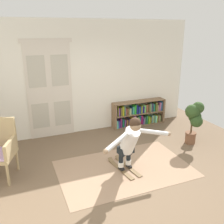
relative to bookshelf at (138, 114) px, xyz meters
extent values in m
plane|color=brown|center=(-1.52, -2.39, -0.33)|extent=(7.20, 7.20, 0.00)
cube|color=silver|center=(-1.52, 0.21, 1.12)|extent=(6.00, 0.10, 2.90)
cube|color=beige|center=(-2.69, 0.16, 0.85)|extent=(0.55, 0.04, 2.35)
cube|color=#B6B1A0|center=(-2.69, 0.14, 1.36)|extent=(0.41, 0.01, 0.76)
cube|color=#B6B1A0|center=(-2.69, 0.14, 0.26)|extent=(0.41, 0.01, 0.64)
cube|color=beige|center=(-2.14, 0.16, 0.85)|extent=(0.55, 0.04, 2.35)
cube|color=#B6B1A0|center=(-2.14, 0.14, 1.36)|extent=(0.41, 0.01, 0.76)
cube|color=#B6B1A0|center=(-2.14, 0.14, 0.26)|extent=(0.41, 0.01, 0.64)
cube|color=beige|center=(-2.42, 0.16, 2.07)|extent=(1.22, 0.04, 0.10)
cube|color=#99795E|center=(-1.38, -2.04, -0.33)|extent=(2.60, 1.67, 0.01)
cube|color=brown|center=(-0.76, 0.00, 0.03)|extent=(0.04, 0.30, 0.72)
cube|color=brown|center=(0.78, 0.00, 0.03)|extent=(0.04, 0.30, 0.72)
cube|color=brown|center=(0.01, 0.00, -0.32)|extent=(1.54, 0.30, 0.02)
cube|color=brown|center=(0.01, 0.00, 0.03)|extent=(1.54, 0.30, 0.02)
cube|color=brown|center=(0.01, 0.00, 0.38)|extent=(1.54, 0.30, 0.02)
cube|color=#57B8A3|center=(-0.71, -0.02, -0.20)|extent=(0.06, 0.22, 0.22)
cube|color=#4935AB|center=(-0.63, 0.00, -0.21)|extent=(0.04, 0.20, 0.20)
cube|color=#742662|center=(-0.57, -0.02, -0.17)|extent=(0.03, 0.17, 0.27)
cube|color=#136041|center=(-0.50, 0.02, -0.19)|extent=(0.05, 0.20, 0.24)
cube|color=#7C4082|center=(-0.44, 0.02, -0.20)|extent=(0.04, 0.19, 0.21)
cube|color=brown|center=(-0.38, 0.02, -0.21)|extent=(0.04, 0.21, 0.20)
cube|color=#362E50|center=(-0.32, 0.01, -0.20)|extent=(0.03, 0.24, 0.23)
cube|color=navy|center=(-0.29, 0.01, -0.22)|extent=(0.03, 0.16, 0.18)
cube|color=gold|center=(-0.22, -0.02, -0.19)|extent=(0.05, 0.20, 0.24)
cube|color=#975392|center=(-0.14, 0.00, -0.17)|extent=(0.06, 0.20, 0.28)
cube|color=#5F9872|center=(-0.08, 0.02, -0.22)|extent=(0.06, 0.23, 0.19)
cube|color=#498D43|center=(-0.02, 0.00, -0.19)|extent=(0.06, 0.21, 0.24)
cube|color=#196699|center=(0.04, 0.00, -0.18)|extent=(0.03, 0.14, 0.27)
cube|color=#9B1852|center=(0.10, 0.01, -0.17)|extent=(0.05, 0.15, 0.27)
cube|color=#5F4381|center=(0.14, -0.01, -0.21)|extent=(0.03, 0.21, 0.19)
cube|color=#4C7664|center=(0.18, 0.00, -0.20)|extent=(0.03, 0.19, 0.22)
cube|color=#277747|center=(0.24, 0.00, -0.19)|extent=(0.04, 0.22, 0.24)
cube|color=#62A31F|center=(0.31, -0.01, -0.20)|extent=(0.05, 0.23, 0.22)
cube|color=brown|center=(0.37, 0.01, -0.22)|extent=(0.06, 0.24, 0.18)
cube|color=#609A9D|center=(0.43, -0.02, -0.19)|extent=(0.03, 0.15, 0.24)
cube|color=#96B675|center=(0.48, -0.01, -0.21)|extent=(0.04, 0.15, 0.21)
cube|color=#6EC2A1|center=(0.54, -0.02, -0.21)|extent=(0.04, 0.22, 0.20)
cube|color=#94C831|center=(0.59, -0.01, -0.20)|extent=(0.03, 0.18, 0.21)
cube|color=brown|center=(0.64, -0.02, -0.20)|extent=(0.04, 0.19, 0.21)
cube|color=#729753|center=(0.70, -0.01, -0.22)|extent=(0.05, 0.15, 0.19)
cube|color=#68539A|center=(-0.72, 0.00, 0.14)|extent=(0.03, 0.20, 0.20)
cube|color=#52560D|center=(-0.68, -0.01, 0.19)|extent=(0.03, 0.20, 0.30)
cube|color=#714196|center=(-0.63, -0.01, 0.15)|extent=(0.04, 0.16, 0.22)
cube|color=brown|center=(-0.57, 0.01, 0.16)|extent=(0.04, 0.24, 0.24)
cube|color=#919E18|center=(-0.52, -0.02, 0.18)|extent=(0.05, 0.19, 0.27)
cube|color=#395C5B|center=(-0.47, -0.02, 0.18)|extent=(0.04, 0.19, 0.28)
cube|color=#A74D4F|center=(-0.43, 0.00, 0.14)|extent=(0.03, 0.18, 0.20)
cube|color=brown|center=(-0.38, 0.01, 0.13)|extent=(0.05, 0.24, 0.19)
cube|color=#9CB66F|center=(-0.31, -0.01, 0.13)|extent=(0.06, 0.21, 0.19)
cube|color=navy|center=(-0.24, 0.01, 0.14)|extent=(0.03, 0.14, 0.20)
cube|color=teal|center=(-0.19, 0.02, 0.14)|extent=(0.05, 0.20, 0.21)
cube|color=green|center=(-0.14, 0.02, 0.17)|extent=(0.04, 0.23, 0.27)
cube|color=navy|center=(-0.08, 0.01, 0.16)|extent=(0.03, 0.22, 0.25)
cube|color=navy|center=(-0.01, -0.01, 0.14)|extent=(0.06, 0.17, 0.20)
cube|color=olive|center=(0.06, 0.01, 0.15)|extent=(0.03, 0.23, 0.22)
cube|color=navy|center=(0.12, 0.00, 0.13)|extent=(0.06, 0.20, 0.18)
cube|color=#6DD165|center=(0.18, 0.01, 0.15)|extent=(0.05, 0.17, 0.22)
cube|color=brown|center=(0.26, 0.00, 0.15)|extent=(0.06, 0.14, 0.22)
cube|color=brown|center=(0.32, -0.02, 0.16)|extent=(0.06, 0.18, 0.25)
cube|color=#61A188|center=(0.38, 0.01, 0.16)|extent=(0.04, 0.14, 0.25)
cube|color=#413E62|center=(0.43, -0.01, 0.16)|extent=(0.03, 0.14, 0.25)
cube|color=#1A7E59|center=(0.47, 0.00, 0.15)|extent=(0.04, 0.18, 0.23)
cube|color=brown|center=(0.54, 0.01, 0.17)|extent=(0.05, 0.23, 0.27)
cube|color=#988662|center=(0.60, 0.01, 0.13)|extent=(0.03, 0.19, 0.18)
cube|color=#8F4E7E|center=(0.66, 0.01, 0.16)|extent=(0.07, 0.22, 0.25)
cube|color=#285680|center=(0.72, 0.01, 0.18)|extent=(0.05, 0.20, 0.28)
cylinder|color=tan|center=(-3.52, -1.76, -0.12)|extent=(0.06, 0.06, 0.42)
cylinder|color=tan|center=(-3.35, -1.27, -0.12)|extent=(0.06, 0.06, 0.42)
cube|color=tan|center=(-3.59, -1.17, 0.47)|extent=(0.59, 0.26, 0.60)
cube|color=tan|center=(-3.43, -1.52, 0.29)|extent=(0.25, 0.55, 0.28)
cylinder|color=brown|center=(0.59, -1.58, -0.19)|extent=(0.24, 0.24, 0.28)
cylinder|color=brown|center=(0.59, -1.58, -0.07)|extent=(0.26, 0.26, 0.04)
cylinder|color=#4C3823|center=(0.59, -1.58, 0.13)|extent=(0.04, 0.04, 0.36)
sphere|color=#2B451F|center=(0.55, -1.60, 0.50)|extent=(0.33, 0.33, 0.33)
sphere|color=#2B451F|center=(0.69, -1.62, 0.58)|extent=(0.28, 0.28, 0.28)
sphere|color=#2B451F|center=(0.64, -1.60, 0.36)|extent=(0.30, 0.30, 0.30)
sphere|color=#2B451F|center=(0.60, -1.71, 0.29)|extent=(0.29, 0.29, 0.29)
cube|color=brown|center=(-1.47, -2.06, -0.32)|extent=(0.22, 0.83, 0.01)
cube|color=brown|center=(-1.53, -1.67, -0.28)|extent=(0.11, 0.13, 0.06)
cube|color=black|center=(-1.47, -2.07, -0.29)|extent=(0.10, 0.13, 0.04)
cube|color=brown|center=(-1.30, -2.03, -0.32)|extent=(0.22, 0.83, 0.01)
cube|color=brown|center=(-1.36, -1.65, -0.28)|extent=(0.11, 0.13, 0.06)
cube|color=black|center=(-1.29, -2.05, -0.29)|extent=(0.10, 0.13, 0.04)
cylinder|color=white|center=(-1.47, -2.06, -0.20)|extent=(0.13, 0.13, 0.10)
cylinder|color=black|center=(-1.47, -2.06, 0.00)|extent=(0.10, 0.10, 0.30)
cylinder|color=black|center=(-1.47, -2.08, 0.10)|extent=(0.13, 0.13, 0.22)
cylinder|color=white|center=(-1.30, -2.03, -0.20)|extent=(0.13, 0.13, 0.10)
cylinder|color=black|center=(-1.30, -2.03, 0.00)|extent=(0.10, 0.10, 0.30)
cylinder|color=black|center=(-1.29, -2.05, 0.10)|extent=(0.13, 0.13, 0.22)
cube|color=black|center=(-1.38, -2.07, 0.11)|extent=(0.32, 0.22, 0.14)
cylinder|color=silver|center=(-1.36, -2.18, 0.34)|extent=(0.35, 0.52, 0.59)
sphere|color=#9E7E5E|center=(-1.34, -2.35, 0.71)|extent=(0.23, 0.23, 0.20)
sphere|color=#382619|center=(-1.34, -2.34, 0.75)|extent=(0.24, 0.24, 0.21)
cylinder|color=silver|center=(-1.74, -2.45, 0.50)|extent=(0.55, 0.35, 0.19)
sphere|color=#9E7E5E|center=(-1.99, -2.59, 0.44)|extent=(0.10, 0.10, 0.09)
cylinder|color=silver|center=(-0.92, -2.32, 0.50)|extent=(0.59, 0.19, 0.19)
sphere|color=#9E7E5E|center=(-0.64, -2.38, 0.44)|extent=(0.10, 0.10, 0.09)
camera|label=1|loc=(-3.26, -5.97, 2.32)|focal=39.86mm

